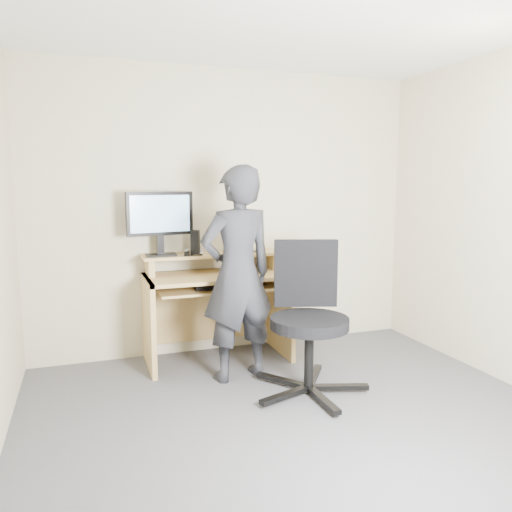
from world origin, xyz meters
TOP-DOWN VIEW (x-y plane):
  - ground at (0.00, 0.00)m, footprint 3.50×3.50m
  - back_wall at (0.00, 1.75)m, footprint 3.50×0.02m
  - desk at (-0.20, 1.53)m, footprint 1.20×0.60m
  - monitor at (-0.65, 1.57)m, footprint 0.56×0.16m
  - external_drive at (-0.35, 1.61)m, footprint 0.11×0.15m
  - travel_mug at (-0.04, 1.60)m, footprint 0.11×0.11m
  - smartphone at (0.15, 1.58)m, footprint 0.10×0.14m
  - charger at (-0.44, 1.50)m, footprint 0.05×0.05m
  - headphones at (-0.35, 1.67)m, footprint 0.16×0.16m
  - keyboard at (-0.18, 1.36)m, footprint 0.47×0.21m
  - mouse at (0.04, 1.35)m, footprint 0.10×0.07m
  - office_chair at (0.26, 0.64)m, footprint 0.85×0.81m
  - person at (-0.16, 1.01)m, footprint 0.66×0.49m

SIDE VIEW (x-z plane):
  - ground at x=0.00m, z-range 0.00..0.00m
  - desk at x=-0.20m, z-range 0.09..1.00m
  - office_chair at x=0.26m, z-range 0.05..1.11m
  - keyboard at x=-0.18m, z-range 0.65..0.68m
  - mouse at x=0.04m, z-range 0.75..0.79m
  - person at x=-0.16m, z-range 0.00..1.65m
  - smartphone at x=0.15m, z-range 0.91..0.92m
  - headphones at x=-0.35m, z-range 0.89..0.95m
  - charger at x=-0.44m, z-range 0.91..0.94m
  - travel_mug at x=-0.04m, z-range 0.91..1.11m
  - external_drive at x=-0.35m, z-range 0.91..1.11m
  - monitor at x=-0.65m, z-range 0.96..1.49m
  - back_wall at x=0.00m, z-range 0.00..2.50m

